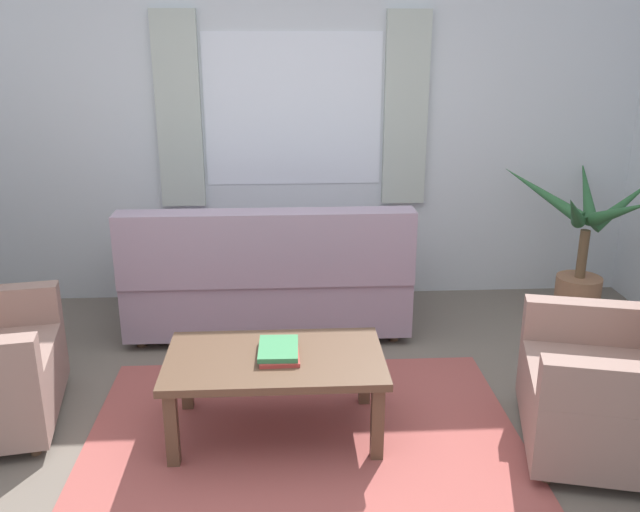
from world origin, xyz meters
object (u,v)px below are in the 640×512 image
object	(u,v)px
potted_plant	(582,249)
armchair_right	(627,386)
couch	(268,280)
book_stack_on_table	(279,351)
coffee_table	(275,366)

from	to	relation	value
potted_plant	armchair_right	bearing A→B (deg)	-106.49
armchair_right	potted_plant	distance (m)	1.78
couch	book_stack_on_table	bearing A→B (deg)	93.39
couch	armchair_right	bearing A→B (deg)	138.68
couch	armchair_right	xyz separation A→B (m)	(1.76, -1.55, -0.01)
armchair_right	book_stack_on_table	xyz separation A→B (m)	(-1.69, 0.26, 0.11)
couch	armchair_right	distance (m)	2.35
coffee_table	potted_plant	distance (m)	2.65
couch	potted_plant	distance (m)	2.28
armchair_right	book_stack_on_table	bearing A→B (deg)	-84.73
armchair_right	coffee_table	bearing A→B (deg)	-84.08
armchair_right	book_stack_on_table	size ratio (longest dim) A/B	3.37
book_stack_on_table	potted_plant	size ratio (longest dim) A/B	0.25
coffee_table	potted_plant	world-z (taller)	potted_plant
book_stack_on_table	potted_plant	bearing A→B (deg)	33.29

